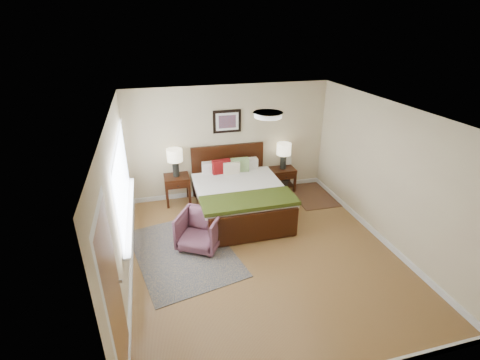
{
  "coord_description": "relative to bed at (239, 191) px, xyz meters",
  "views": [
    {
      "loc": [
        -1.67,
        -4.74,
        3.72
      ],
      "look_at": [
        -0.2,
        0.86,
        1.05
      ],
      "focal_mm": 26.0,
      "sensor_mm": 36.0,
      "label": 1
    }
  ],
  "objects": [
    {
      "name": "floor",
      "position": [
        0.06,
        -1.43,
        -0.54
      ],
      "size": [
        5.0,
        5.0,
        0.0
      ],
      "primitive_type": "plane",
      "color": "brown",
      "rests_on": "ground"
    },
    {
      "name": "nightstand_left",
      "position": [
        -1.19,
        0.82,
        -0.02
      ],
      "size": [
        0.54,
        0.49,
        0.64
      ],
      "color": "black",
      "rests_on": "ground"
    },
    {
      "name": "back_wall",
      "position": [
        0.06,
        1.07,
        0.71
      ],
      "size": [
        4.5,
        0.04,
        2.5
      ],
      "primitive_type": "cube",
      "color": "beige",
      "rests_on": "ground"
    },
    {
      "name": "ceil_fixture",
      "position": [
        0.06,
        -1.43,
        1.93
      ],
      "size": [
        0.44,
        0.44,
        0.08
      ],
      "color": "white",
      "rests_on": "ceiling"
    },
    {
      "name": "right_wall",
      "position": [
        2.31,
        -1.43,
        0.71
      ],
      "size": [
        0.04,
        5.0,
        2.5
      ],
      "primitive_type": "cube",
      "color": "beige",
      "rests_on": "ground"
    },
    {
      "name": "bed",
      "position": [
        0.0,
        0.0,
        0.0
      ],
      "size": [
        1.79,
        2.17,
        1.17
      ],
      "color": "black",
      "rests_on": "ground"
    },
    {
      "name": "front_wall",
      "position": [
        0.06,
        -3.93,
        0.71
      ],
      "size": [
        4.5,
        0.04,
        2.5
      ],
      "primitive_type": "cube",
      "color": "beige",
      "rests_on": "ground"
    },
    {
      "name": "lamp_right",
      "position": [
        1.28,
        0.84,
        0.44
      ],
      "size": [
        0.33,
        0.33,
        0.61
      ],
      "color": "black",
      "rests_on": "nightstand_right"
    },
    {
      "name": "rug_navy",
      "position": [
        1.86,
        0.37,
        -0.53
      ],
      "size": [
        0.9,
        1.32,
        0.01
      ],
      "primitive_type": "cube",
      "rotation": [
        0.0,
        0.0,
        -0.02
      ],
      "color": "black",
      "rests_on": "ground"
    },
    {
      "name": "door",
      "position": [
        -2.17,
        -3.18,
        0.53
      ],
      "size": [
        0.06,
        1.0,
        2.18
      ],
      "color": "silver",
      "rests_on": "ground"
    },
    {
      "name": "window",
      "position": [
        -2.13,
        -0.73,
        0.84
      ],
      "size": [
        0.11,
        2.72,
        1.32
      ],
      "color": "silver",
      "rests_on": "left_wall"
    },
    {
      "name": "lamp_left",
      "position": [
        -1.19,
        0.84,
        0.53
      ],
      "size": [
        0.33,
        0.33,
        0.61
      ],
      "color": "black",
      "rests_on": "nightstand_left"
    },
    {
      "name": "armchair",
      "position": [
        -0.97,
        -0.95,
        -0.2
      ],
      "size": [
        0.99,
        0.99,
        0.67
      ],
      "primitive_type": "imported",
      "rotation": [
        0.0,
        0.0,
        -0.53
      ],
      "color": "brown",
      "rests_on": "ground"
    },
    {
      "name": "left_wall",
      "position": [
        -2.19,
        -1.43,
        0.71
      ],
      "size": [
        0.04,
        5.0,
        2.5
      ],
      "primitive_type": "cube",
      "color": "beige",
      "rests_on": "ground"
    },
    {
      "name": "nightstand_right",
      "position": [
        1.28,
        0.82,
        -0.19
      ],
      "size": [
        0.56,
        0.42,
        0.55
      ],
      "color": "black",
      "rests_on": "ground"
    },
    {
      "name": "wall_art",
      "position": [
        0.0,
        1.04,
        1.18
      ],
      "size": [
        0.62,
        0.05,
        0.5
      ],
      "color": "black",
      "rests_on": "back_wall"
    },
    {
      "name": "rug_persian",
      "position": [
        -1.29,
        -1.07,
        -0.53
      ],
      "size": [
        1.99,
        2.49,
        0.01
      ],
      "primitive_type": "cube",
      "rotation": [
        0.0,
        0.0,
        0.2
      ],
      "color": "#0B1C3A",
      "rests_on": "ground"
    },
    {
      "name": "ceiling",
      "position": [
        0.06,
        -1.43,
        1.96
      ],
      "size": [
        4.5,
        5.0,
        0.02
      ],
      "primitive_type": "cube",
      "color": "white",
      "rests_on": "back_wall"
    }
  ]
}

